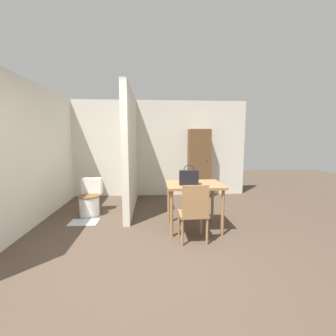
{
  "coord_description": "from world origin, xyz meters",
  "views": [
    {
      "loc": [
        0.03,
        -2.42,
        1.52
      ],
      "look_at": [
        0.31,
        1.61,
        0.99
      ],
      "focal_mm": 24.0,
      "sensor_mm": 36.0,
      "label": 1
    }
  ],
  "objects_px": {
    "handbag": "(189,177)",
    "wooden_cabinet": "(199,163)",
    "wooden_chair": "(194,211)",
    "dining_table": "(194,190)",
    "toilet": "(90,200)"
  },
  "relations": [
    {
      "from": "wooden_cabinet",
      "to": "dining_table",
      "type": "bearing_deg",
      "value": -103.83
    },
    {
      "from": "toilet",
      "to": "handbag",
      "type": "bearing_deg",
      "value": -27.63
    },
    {
      "from": "toilet",
      "to": "dining_table",
      "type": "bearing_deg",
      "value": -23.97
    },
    {
      "from": "dining_table",
      "to": "wooden_chair",
      "type": "bearing_deg",
      "value": -101.09
    },
    {
      "from": "wooden_chair",
      "to": "toilet",
      "type": "xyz_separation_m",
      "value": [
        -1.85,
        1.36,
        -0.17
      ]
    },
    {
      "from": "wooden_chair",
      "to": "wooden_cabinet",
      "type": "relative_size",
      "value": 0.5
    },
    {
      "from": "toilet",
      "to": "wooden_chair",
      "type": "bearing_deg",
      "value": -36.33
    },
    {
      "from": "dining_table",
      "to": "wooden_chair",
      "type": "height_order",
      "value": "wooden_chair"
    },
    {
      "from": "wooden_chair",
      "to": "handbag",
      "type": "bearing_deg",
      "value": 90.23
    },
    {
      "from": "wooden_chair",
      "to": "handbag",
      "type": "xyz_separation_m",
      "value": [
        -0.01,
        0.4,
        0.43
      ]
    },
    {
      "from": "toilet",
      "to": "handbag",
      "type": "height_order",
      "value": "handbag"
    },
    {
      "from": "dining_table",
      "to": "handbag",
      "type": "height_order",
      "value": "handbag"
    },
    {
      "from": "wooden_chair",
      "to": "wooden_cabinet",
      "type": "distance_m",
      "value": 2.72
    },
    {
      "from": "toilet",
      "to": "handbag",
      "type": "xyz_separation_m",
      "value": [
        1.84,
        -0.96,
        0.6
      ]
    },
    {
      "from": "handbag",
      "to": "wooden_cabinet",
      "type": "relative_size",
      "value": 0.18
    }
  ]
}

